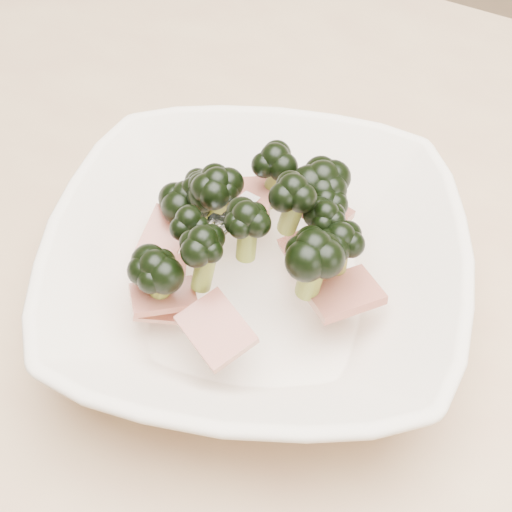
% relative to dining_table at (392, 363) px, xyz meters
% --- Properties ---
extents(dining_table, '(1.20, 0.80, 0.75)m').
position_rel_dining_table_xyz_m(dining_table, '(0.00, 0.00, 0.00)').
color(dining_table, tan).
rests_on(dining_table, ground).
extents(broccoli_dish, '(0.37, 0.37, 0.11)m').
position_rel_dining_table_xyz_m(broccoli_dish, '(-0.09, -0.07, 0.14)').
color(broccoli_dish, white).
rests_on(broccoli_dish, dining_table).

